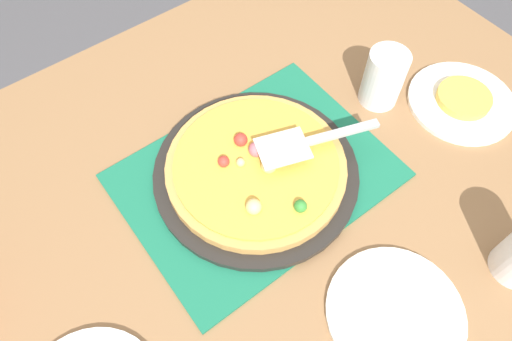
{
  "coord_description": "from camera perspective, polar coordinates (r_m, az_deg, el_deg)",
  "views": [
    {
      "loc": [
        -0.27,
        -0.36,
        1.49
      ],
      "look_at": [
        0.0,
        0.0,
        0.77
      ],
      "focal_mm": 32.55,
      "sensor_mm": 36.0,
      "label": 1
    }
  ],
  "objects": [
    {
      "name": "plate_side",
      "position": [
        0.8,
        16.74,
        -16.46
      ],
      "size": [
        0.22,
        0.22,
        0.01
      ],
      "primitive_type": "cylinder",
      "color": "white",
      "rests_on": "dining_table"
    },
    {
      "name": "cup_corner",
      "position": [
        0.97,
        15.46,
        10.86
      ],
      "size": [
        0.08,
        0.08,
        0.12
      ],
      "primitive_type": "cylinder",
      "color": "white",
      "rests_on": "dining_table"
    },
    {
      "name": "pizza_pan",
      "position": [
        0.86,
        -0.0,
        -0.25
      ],
      "size": [
        0.38,
        0.38,
        0.01
      ],
      "primitive_type": "cylinder",
      "color": "black",
      "rests_on": "placemat"
    },
    {
      "name": "served_slice_left",
      "position": [
        1.05,
        24.2,
        8.15
      ],
      "size": [
        0.11,
        0.11,
        0.02
      ],
      "primitive_type": "cylinder",
      "color": "#EAB747",
      "rests_on": "plate_near_left"
    },
    {
      "name": "pizza_server",
      "position": [
        0.83,
        6.42,
        3.55
      ],
      "size": [
        0.23,
        0.12,
        0.01
      ],
      "color": "silver",
      "rests_on": "pizza"
    },
    {
      "name": "dining_table",
      "position": [
        0.97,
        -0.0,
        -4.06
      ],
      "size": [
        1.4,
        1.0,
        0.75
      ],
      "color": "olive",
      "rests_on": "ground_plane"
    },
    {
      "name": "ground_plane",
      "position": [
        1.56,
        -0.0,
        -15.1
      ],
      "size": [
        8.0,
        8.0,
        0.0
      ],
      "primitive_type": "plane",
      "color": "#4C4C51"
    },
    {
      "name": "placemat",
      "position": [
        0.87,
        -0.0,
        -0.59
      ],
      "size": [
        0.48,
        0.36,
        0.01
      ],
      "primitive_type": "cube",
      "color": "#196B4C",
      "rests_on": "dining_table"
    },
    {
      "name": "plate_near_left",
      "position": [
        1.06,
        23.95,
        7.7
      ],
      "size": [
        0.22,
        0.22,
        0.01
      ],
      "primitive_type": "cylinder",
      "color": "white",
      "rests_on": "dining_table"
    },
    {
      "name": "pizza",
      "position": [
        0.84,
        0.0,
        0.44
      ],
      "size": [
        0.33,
        0.33,
        0.05
      ],
      "color": "tan",
      "rests_on": "pizza_pan"
    }
  ]
}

